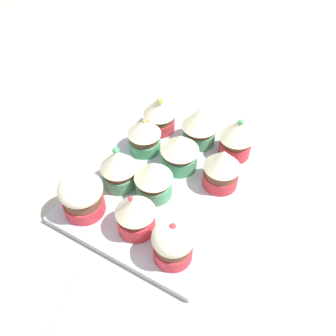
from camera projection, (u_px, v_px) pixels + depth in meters
ground_plane at (168, 191)px, 63.92cm from camera, size 180.00×180.00×3.00cm
baking_tray at (168, 183)px, 62.38cm from camera, size 31.93×24.79×1.20cm
cupcake_0 at (159, 113)px, 67.94cm from camera, size 5.79×5.79×7.34cm
cupcake_1 at (144, 135)px, 64.43cm from camera, size 5.75×5.75×6.76cm
cupcake_2 at (119, 167)px, 58.85cm from camera, size 5.84×5.84×7.61cm
cupcake_3 at (82, 195)px, 55.41cm from camera, size 6.56×6.56×6.76cm
cupcake_4 at (197, 124)px, 65.63cm from camera, size 6.25×6.25×7.28cm
cupcake_5 at (180, 151)px, 61.54cm from camera, size 6.32×6.32×6.88cm
cupcake_6 at (154, 178)px, 57.62cm from camera, size 5.99×5.99×6.77cm
cupcake_7 at (135, 212)px, 52.86cm from camera, size 5.79×5.79×7.71cm
cupcake_8 at (236, 137)px, 63.27cm from camera, size 5.86×5.86×7.72cm
cupcake_9 at (222, 168)px, 58.80cm from camera, size 5.82×5.82×7.30cm
cupcake_10 at (173, 243)px, 50.11cm from camera, size 5.72×5.72×7.00cm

